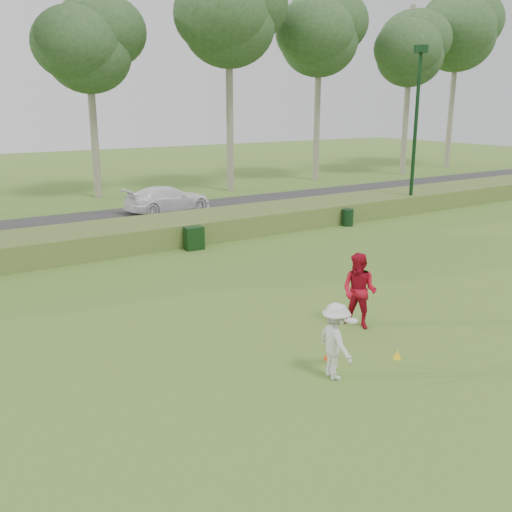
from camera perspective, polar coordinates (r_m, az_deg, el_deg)
ground at (r=13.60m, az=9.30°, el=-9.01°), size 120.00×120.00×0.00m
reed_strip at (r=23.30m, az=-10.74°, el=2.29°), size 80.00×3.00×0.90m
park_road at (r=27.99m, az=-14.62°, el=3.32°), size 80.00×6.00×0.06m
lamp_post at (r=30.15m, az=15.85°, el=14.71°), size 0.70×0.70×8.18m
tree_4 at (r=35.34m, az=-16.47°, el=19.53°), size 6.24×6.24×11.50m
tree_5 at (r=36.94m, az=-2.75°, el=22.80°), size 7.28×7.28×14.00m
tree_6 at (r=42.48m, az=6.35°, el=21.21°), size 7.02×7.02×13.50m
tree_7 at (r=47.13m, az=15.17°, el=19.28°), size 6.50×6.50×12.50m
tree_8 at (r=53.49m, az=19.54°, el=20.43°), size 8.06×8.06×15.00m
player_white at (r=11.87m, az=7.96°, el=-8.42°), size 0.90×1.11×1.61m
player_red at (r=14.48m, az=10.28°, el=-3.46°), size 1.04×1.15×1.92m
cone_orange at (r=12.90m, az=7.27°, el=-9.75°), size 0.21×0.21×0.23m
cone_yellow at (r=13.22m, az=13.94°, el=-9.51°), size 0.19×0.19×0.21m
utility_cabinet at (r=22.12m, az=-6.22°, el=1.78°), size 0.74×0.49×0.89m
trash_bin at (r=26.64m, az=9.15°, el=3.82°), size 0.61×0.61×0.78m
car_right at (r=29.81m, az=-8.81°, el=5.67°), size 4.60×2.08×1.31m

